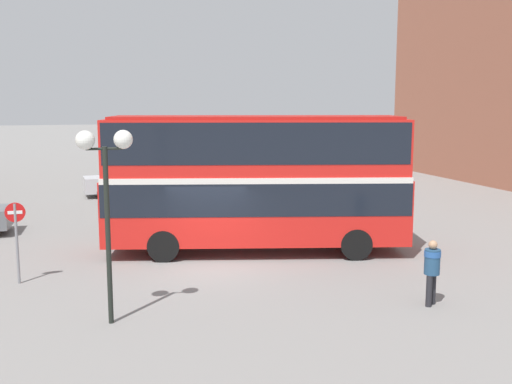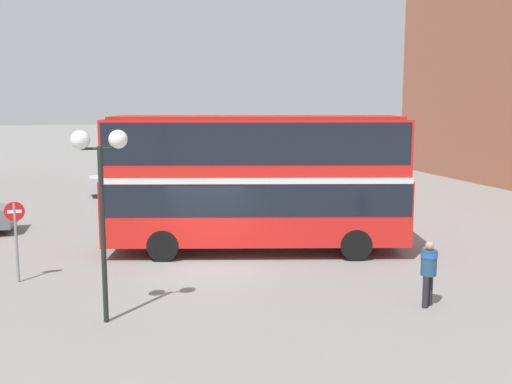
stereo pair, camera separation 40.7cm
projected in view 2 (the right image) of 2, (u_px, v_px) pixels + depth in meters
name	position (u px, v px, depth m)	size (l,w,h in m)	color
ground_plane	(210.00, 269.00, 18.81)	(240.00, 240.00, 0.00)	gray
double_decker_bus	(256.00, 175.00, 20.44)	(10.54, 5.07, 4.72)	red
pedestrian_foreground	(429.00, 267.00, 15.20)	(0.59, 0.59, 1.71)	#232328
parked_car_side_street	(133.00, 181.00, 33.46)	(4.76, 2.01, 1.56)	silver
street_lamp_twin_globe	(100.00, 165.00, 13.72)	(1.28, 0.44, 4.57)	black
no_entry_sign	(16.00, 229.00, 17.19)	(0.56, 0.08, 2.37)	gray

